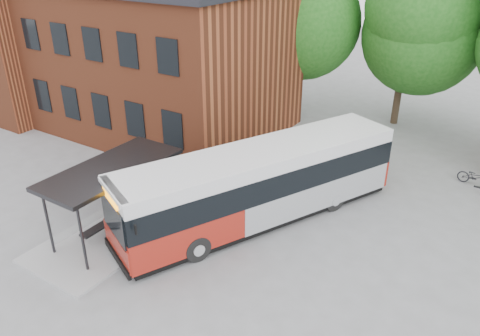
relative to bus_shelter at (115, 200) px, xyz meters
The scene contains 7 objects.
ground 4.83m from the bus_shelter, 12.53° to the left, with size 100.00×100.00×0.00m, color slate.
station_building 13.42m from the bus_shelter, 130.36° to the left, with size 18.40×10.40×8.50m, color brown, non-canonical shape.
bus_shelter is the anchor object (origin of this frame).
tree_0 17.54m from the bus_shelter, 95.04° to the left, with size 7.92×7.92×11.00m, color #1C5717, non-canonical shape.
tree_1 19.19m from the bus_shelter, 73.01° to the left, with size 7.92×7.92×10.40m, color #1C5717, non-canonical shape.
city_bus 5.70m from the bus_shelter, 43.32° to the left, with size 2.60×12.19×3.10m, color maroon, non-canonical shape.
bicycle_0 16.26m from the bus_shelter, 46.72° to the left, with size 0.58×1.66×0.87m, color #24242A.
Camera 1 is at (7.92, -11.36, 10.47)m, focal length 35.00 mm.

